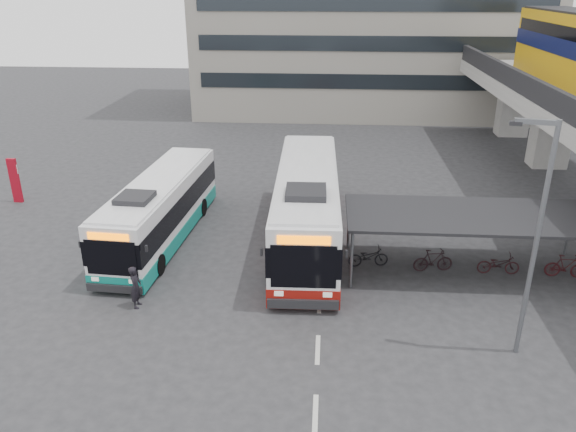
# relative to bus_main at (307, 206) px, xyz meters

# --- Properties ---
(ground) EXTENTS (120.00, 120.00, 0.00)m
(ground) POSITION_rel_bus_main_xyz_m (-1.78, -5.39, -1.72)
(ground) COLOR #28282B
(ground) RESTS_ON ground
(bike_shelter) EXTENTS (10.00, 4.00, 2.54)m
(bike_shelter) POSITION_rel_bus_main_xyz_m (6.67, -2.39, -0.09)
(bike_shelter) COLOR #595B60
(bike_shelter) RESTS_ON ground
(road_markings) EXTENTS (0.15, 7.60, 0.01)m
(road_markings) POSITION_rel_bus_main_xyz_m (0.72, -8.39, -1.72)
(road_markings) COLOR beige
(road_markings) RESTS_ON ground
(bus_main) EXTENTS (2.97, 12.63, 3.71)m
(bus_main) POSITION_rel_bus_main_xyz_m (0.00, 0.00, 0.00)
(bus_main) COLOR white
(bus_main) RESTS_ON ground
(bus_teal) EXTENTS (3.05, 10.87, 3.17)m
(bus_teal) POSITION_rel_bus_main_xyz_m (-6.77, -0.21, -0.25)
(bus_teal) COLOR white
(bus_teal) RESTS_ON ground
(pedestrian) EXTENTS (0.41, 0.61, 1.67)m
(pedestrian) POSITION_rel_bus_main_xyz_m (-6.06, -6.19, -0.89)
(pedestrian) COLOR black
(pedestrian) RESTS_ON ground
(lamp_post) EXTENTS (1.35, 0.42, 7.73)m
(lamp_post) POSITION_rel_bus_main_xyz_m (7.12, -8.02, 2.68)
(lamp_post) COLOR #595B60
(lamp_post) RESTS_ON ground
(sign_totem_north) EXTENTS (0.54, 0.16, 2.49)m
(sign_totem_north) POSITION_rel_bus_main_xyz_m (-16.01, 3.85, -0.44)
(sign_totem_north) COLOR maroon
(sign_totem_north) RESTS_ON ground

